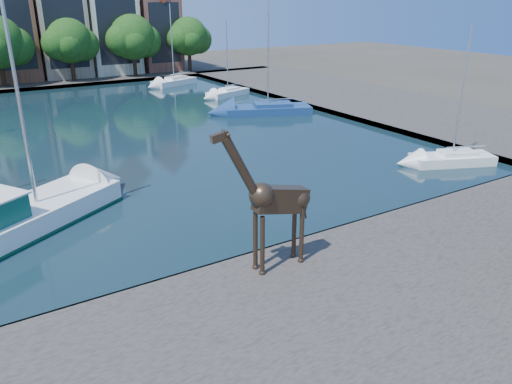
# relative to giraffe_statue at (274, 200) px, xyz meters

# --- Properties ---
(ground) EXTENTS (160.00, 160.00, 0.00)m
(ground) POSITION_rel_giraffe_statue_xyz_m (2.77, 1.50, -3.28)
(ground) COLOR #38332B
(ground) RESTS_ON ground
(water_basin) EXTENTS (38.00, 50.00, 0.08)m
(water_basin) POSITION_rel_giraffe_statue_xyz_m (2.77, 25.50, -3.24)
(water_basin) COLOR black
(water_basin) RESTS_ON ground
(near_quay) EXTENTS (50.00, 14.00, 0.50)m
(near_quay) POSITION_rel_giraffe_statue_xyz_m (2.77, -5.50, -3.03)
(near_quay) COLOR #45403C
(near_quay) RESTS_ON ground
(far_quay) EXTENTS (60.00, 16.00, 0.50)m
(far_quay) POSITION_rel_giraffe_statue_xyz_m (2.77, 57.50, -3.03)
(far_quay) COLOR #45403C
(far_quay) RESTS_ON ground
(right_quay) EXTENTS (14.00, 52.00, 0.50)m
(right_quay) POSITION_rel_giraffe_statue_xyz_m (27.77, 25.50, -3.03)
(right_quay) COLOR #45403C
(right_quay) RESTS_ON ground
(townhouse_center) EXTENTS (5.44, 9.18, 16.93)m
(townhouse_center) POSITION_rel_giraffe_statue_xyz_m (-1.23, 57.48, 5.08)
(townhouse_center) COLOR brown
(townhouse_center) RESTS_ON far_quay
(townhouse_east_inner) EXTENTS (5.94, 9.18, 15.79)m
(townhouse_east_inner) POSITION_rel_giraffe_statue_xyz_m (4.77, 57.49, 4.45)
(townhouse_east_inner) COLOR tan
(townhouse_east_inner) RESTS_ON far_quay
(townhouse_east_mid) EXTENTS (6.43, 9.18, 16.65)m
(townhouse_east_mid) POSITION_rel_giraffe_statue_xyz_m (11.27, 57.49, 4.82)
(townhouse_east_mid) COLOR beige
(townhouse_east_mid) RESTS_ON far_quay
(townhouse_east_end) EXTENTS (5.44, 9.18, 14.43)m
(townhouse_east_end) POSITION_rel_giraffe_statue_xyz_m (17.77, 57.49, 3.83)
(townhouse_east_end) COLOR brown
(townhouse_east_end) RESTS_ON far_quay
(far_tree_mid_east) EXTENTS (7.02, 5.40, 7.52)m
(far_tree_mid_east) POSITION_rel_giraffe_statue_xyz_m (4.87, 51.99, 1.85)
(far_tree_mid_east) COLOR #332114
(far_tree_mid_east) RESTS_ON far_quay
(far_tree_east) EXTENTS (7.54, 5.80, 7.84)m
(far_tree_east) POSITION_rel_giraffe_statue_xyz_m (12.87, 51.99, 1.96)
(far_tree_east) COLOR #332114
(far_tree_east) RESTS_ON far_quay
(far_tree_far_east) EXTENTS (6.76, 5.20, 7.36)m
(far_tree_far_east) POSITION_rel_giraffe_statue_xyz_m (20.86, 51.99, 1.79)
(far_tree_far_east) COLOR #332114
(far_tree_far_east) RESTS_ON far_quay
(giraffe_statue) EXTENTS (3.95, 0.69, 5.66)m
(giraffe_statue) POSITION_rel_giraffe_statue_xyz_m (0.00, 0.00, 0.00)
(giraffe_statue) COLOR #37271B
(giraffe_statue) RESTS_ON near_quay
(motorsailer) EXTENTS (10.77, 8.29, 11.19)m
(motorsailer) POSITION_rel_giraffe_statue_xyz_m (-8.16, 9.31, -2.35)
(motorsailer) COLOR white
(motorsailer) RESTS_ON water_basin
(sailboat_right_a) EXTENTS (5.61, 3.78, 8.65)m
(sailboat_right_a) POSITION_rel_giraffe_statue_xyz_m (17.77, 5.50, -2.73)
(sailboat_right_a) COLOR white
(sailboat_right_a) RESTS_ON water_basin
(sailboat_right_b) EXTENTS (8.39, 5.56, 10.33)m
(sailboat_right_b) POSITION_rel_giraffe_statue_xyz_m (15.90, 24.56, -2.66)
(sailboat_right_b) COLOR navy
(sailboat_right_b) RESTS_ON water_basin
(sailboat_right_c) EXTENTS (5.55, 3.39, 7.93)m
(sailboat_right_c) POSITION_rel_giraffe_statue_xyz_m (17.20, 34.58, -2.73)
(sailboat_right_c) COLOR white
(sailboat_right_c) RESTS_ON water_basin
(sailboat_right_d) EXTENTS (6.33, 4.05, 9.53)m
(sailboat_right_d) POSITION_rel_giraffe_statue_xyz_m (15.13, 44.64, -2.66)
(sailboat_right_d) COLOR white
(sailboat_right_d) RESTS_ON water_basin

